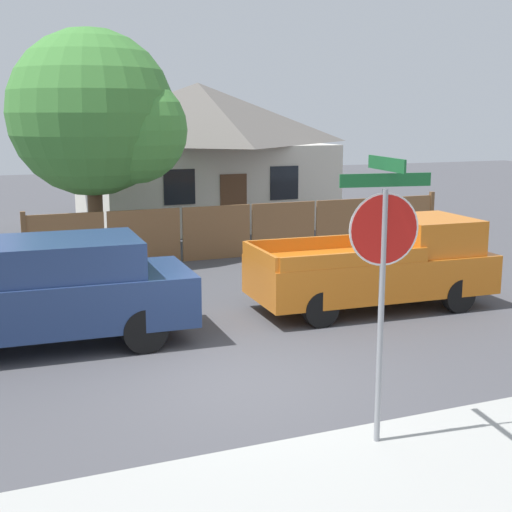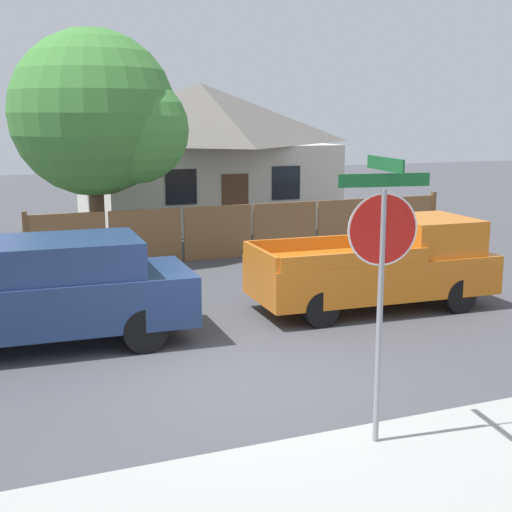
{
  "view_description": "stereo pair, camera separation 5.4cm",
  "coord_description": "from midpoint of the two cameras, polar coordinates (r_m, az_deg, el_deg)",
  "views": [
    {
      "loc": [
        -3.61,
        -9.25,
        3.84
      ],
      "look_at": [
        0.7,
        1.21,
        1.6
      ],
      "focal_mm": 50.0,
      "sensor_mm": 36.0,
      "label": 1
    },
    {
      "loc": [
        -3.56,
        -9.27,
        3.84
      ],
      "look_at": [
        0.7,
        1.21,
        1.6
      ],
      "focal_mm": 50.0,
      "sensor_mm": 36.0,
      "label": 2
    }
  ],
  "objects": [
    {
      "name": "ground_plane",
      "position": [
        10.65,
        -1.17,
        -9.95
      ],
      "size": [
        80.0,
        80.0,
        0.0
      ],
      "primitive_type": "plane",
      "color": "#47474C"
    },
    {
      "name": "sidewalk_strip",
      "position": [
        7.72,
        9.12,
        -18.75
      ],
      "size": [
        36.0,
        3.2,
        0.01
      ],
      "color": "#A3A39E",
      "rests_on": "ground"
    },
    {
      "name": "wooden_fence",
      "position": [
        19.66,
        -0.5,
        2.08
      ],
      "size": [
        12.06,
        0.12,
        1.55
      ],
      "color": "brown",
      "rests_on": "ground"
    },
    {
      "name": "house",
      "position": [
        26.15,
        -4.66,
        8.4
      ],
      "size": [
        8.58,
        7.62,
        4.98
      ],
      "color": "beige",
      "rests_on": "ground"
    },
    {
      "name": "oak_tree",
      "position": [
        19.41,
        -12.43,
        10.82
      ],
      "size": [
        4.56,
        4.35,
        6.08
      ],
      "color": "brown",
      "rests_on": "ground"
    },
    {
      "name": "red_suv",
      "position": [
        12.42,
        -16.98,
        -2.56
      ],
      "size": [
        5.05,
        2.24,
        1.82
      ],
      "rotation": [
        0.0,
        0.0,
        -0.05
      ],
      "color": "navy",
      "rests_on": "ground"
    },
    {
      "name": "orange_pickup",
      "position": [
        14.58,
        9.93,
        -0.81
      ],
      "size": [
        4.93,
        2.17,
        1.79
      ],
      "rotation": [
        0.0,
        0.0,
        -0.05
      ],
      "color": "orange",
      "rests_on": "ground"
    },
    {
      "name": "stop_sign",
      "position": [
        8.22,
        9.96,
        0.5
      ],
      "size": [
        1.08,
        0.97,
        3.38
      ],
      "rotation": [
        0.0,
        0.0,
        -0.16
      ],
      "color": "gray",
      "rests_on": "ground"
    }
  ]
}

